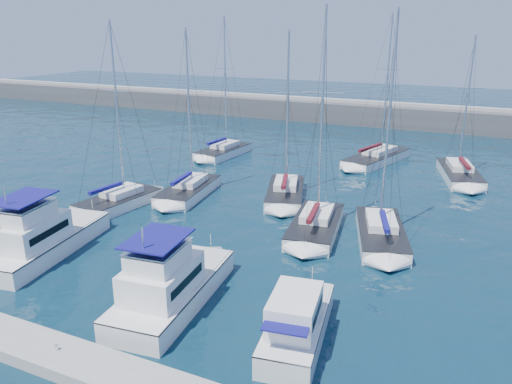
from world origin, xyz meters
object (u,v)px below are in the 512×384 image
at_px(motor_yacht_port_inner, 40,239).
at_px(sailboat_back_b, 377,158).
at_px(sailboat_mid_a, 119,201).
at_px(sailboat_back_a, 223,151).
at_px(motor_yacht_stbd_outer, 297,324).
at_px(sailboat_back_c, 460,174).
at_px(sailboat_mid_c, 285,193).
at_px(sailboat_mid_b, 189,190).
at_px(sailboat_mid_d, 316,225).
at_px(sailboat_mid_e, 381,233).
at_px(motor_yacht_stbd_inner, 169,287).

distance_m(motor_yacht_port_inner, sailboat_back_b, 35.70).
relative_size(sailboat_mid_a, sailboat_back_a, 0.96).
xyz_separation_m(motor_yacht_port_inner, motor_yacht_stbd_outer, (18.18, -1.88, -0.19)).
bearing_deg(sailboat_back_c, motor_yacht_stbd_outer, -113.39).
xyz_separation_m(motor_yacht_port_inner, sailboat_mid_c, (10.12, 17.10, -0.61)).
bearing_deg(sailboat_mid_b, sailboat_mid_d, -21.31).
distance_m(sailboat_mid_e, sailboat_back_c, 18.51).
relative_size(motor_yacht_stbd_inner, sailboat_mid_a, 0.63).
bearing_deg(sailboat_back_b, sailboat_mid_a, -108.02).
height_order(sailboat_back_a, sailboat_back_b, sailboat_back_b).
height_order(motor_yacht_port_inner, motor_yacht_stbd_outer, motor_yacht_port_inner).
bearing_deg(sailboat_mid_a, sailboat_mid_c, 41.53).
bearing_deg(sailboat_mid_d, sailboat_mid_c, 119.54).
bearing_deg(motor_yacht_stbd_inner, sailboat_mid_c, 86.51).
distance_m(motor_yacht_stbd_inner, sailboat_back_a, 32.43).
xyz_separation_m(sailboat_mid_e, sailboat_back_b, (-4.64, 20.88, -0.02)).
distance_m(motor_yacht_stbd_inner, sailboat_back_b, 34.44).
relative_size(motor_yacht_stbd_outer, sailboat_back_a, 0.46).
distance_m(sailboat_mid_c, sailboat_back_c, 18.27).
distance_m(sailboat_mid_a, sailboat_mid_d, 16.39).
relative_size(motor_yacht_port_inner, sailboat_back_c, 0.74).
height_order(motor_yacht_port_inner, sailboat_mid_e, sailboat_mid_e).
relative_size(motor_yacht_stbd_outer, sailboat_mid_a, 0.48).
xyz_separation_m(sailboat_back_b, sailboat_back_c, (8.59, -2.79, -0.01)).
xyz_separation_m(sailboat_mid_c, sailboat_back_c, (13.21, 12.62, -0.02)).
height_order(sailboat_mid_d, sailboat_back_a, sailboat_mid_d).
bearing_deg(sailboat_mid_a, sailboat_back_c, 47.17).
distance_m(sailboat_mid_c, sailboat_mid_d, 7.60).
bearing_deg(motor_yacht_stbd_inner, sailboat_back_a, 107.19).
bearing_deg(sailboat_mid_b, sailboat_back_b, 48.00).
bearing_deg(sailboat_back_c, motor_yacht_port_inner, -142.27).
xyz_separation_m(motor_yacht_port_inner, sailboat_back_b, (14.74, 32.52, -0.62)).
bearing_deg(motor_yacht_port_inner, sailboat_back_c, 43.14).
bearing_deg(motor_yacht_stbd_outer, sailboat_back_c, 72.03).
xyz_separation_m(sailboat_mid_e, sailboat_back_c, (3.95, 18.08, -0.03)).
height_order(sailboat_mid_a, sailboat_mid_c, sailboat_mid_a).
bearing_deg(sailboat_mid_e, motor_yacht_stbd_inner, -138.66).
bearing_deg(sailboat_mid_a, sailboat_mid_e, 14.01).
xyz_separation_m(motor_yacht_stbd_outer, sailboat_mid_d, (-3.36, 13.01, -0.41)).
bearing_deg(sailboat_mid_e, sailboat_back_a, 125.72).
relative_size(sailboat_mid_b, sailboat_mid_c, 1.01).
relative_size(motor_yacht_stbd_outer, sailboat_mid_e, 0.46).
height_order(sailboat_mid_a, sailboat_back_a, sailboat_back_a).
xyz_separation_m(motor_yacht_stbd_outer, sailboat_mid_a, (-19.65, 11.24, -0.41)).
bearing_deg(motor_yacht_stbd_outer, sailboat_mid_b, 126.07).
distance_m(motor_yacht_stbd_outer, sailboat_mid_a, 22.65).
relative_size(sailboat_mid_e, sailboat_back_b, 0.99).
distance_m(motor_yacht_stbd_outer, sailboat_mid_c, 20.63).
xyz_separation_m(motor_yacht_port_inner, sailboat_mid_a, (-1.47, 9.36, -0.60)).
height_order(sailboat_mid_b, sailboat_mid_c, sailboat_mid_b).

